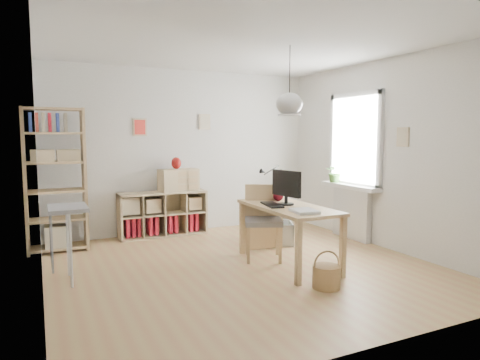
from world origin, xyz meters
name	(u,v)px	position (x,y,z in m)	size (l,w,h in m)	color
ground	(243,267)	(0.00, 0.00, 0.00)	(4.50, 4.50, 0.00)	tan
room_shell	(289,104)	(0.55, -0.15, 2.00)	(4.50, 4.50, 4.50)	white
window_unit	(355,140)	(2.23, 0.60, 1.55)	(0.07, 1.16, 1.46)	white
radiator	(352,213)	(2.19, 0.60, 0.40)	(0.10, 0.80, 0.80)	silver
windowsill	(350,186)	(2.14, 0.60, 0.83)	(0.22, 1.20, 0.06)	white
desk	(288,213)	(0.55, -0.15, 0.66)	(0.70, 1.50, 0.75)	tan
cube_shelf	(161,217)	(-0.47, 2.08, 0.30)	(1.40, 0.38, 0.72)	tan
tall_bookshelf	(55,174)	(-2.04, 1.80, 1.09)	(0.80, 0.38, 2.00)	tan
side_table	(62,223)	(-2.04, 0.35, 0.67)	(0.40, 0.55, 0.85)	gray
chair	(263,217)	(0.41, 0.25, 0.55)	(0.63, 0.63, 0.97)	gray
wicker_basket	(326,276)	(0.48, -1.04, 0.13)	(0.30, 0.30, 0.41)	olive
storage_chest	(271,228)	(0.92, 0.91, 0.22)	(0.86, 0.90, 0.66)	#B9B9B5
monitor	(286,186)	(0.57, -0.07, 0.99)	(0.20, 0.50, 0.44)	black
keyboard	(272,205)	(0.37, -0.05, 0.76)	(0.17, 0.44, 0.02)	black
task_lamp	(270,178)	(0.60, 0.40, 1.04)	(0.41, 0.15, 0.43)	black
yarn_ball	(278,196)	(0.63, 0.24, 0.82)	(0.14, 0.14, 0.14)	#530B11
paper_tray	(304,211)	(0.47, -0.63, 0.77)	(0.26, 0.32, 0.03)	white
drawer_chest	(179,180)	(-0.18, 2.04, 0.90)	(0.63, 0.29, 0.36)	tan
red_vase	(176,163)	(-0.22, 2.04, 1.17)	(0.16, 0.16, 0.19)	maroon
potted_plant	(335,172)	(2.12, 0.95, 1.03)	(0.30, 0.26, 0.33)	#376626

